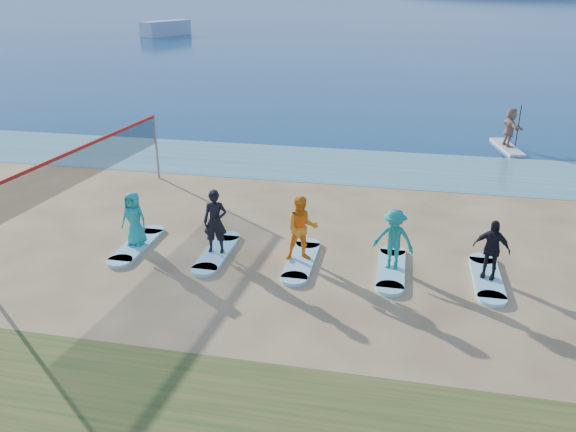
% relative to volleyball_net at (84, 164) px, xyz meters
% --- Properties ---
extents(ground, '(600.00, 600.00, 0.00)m').
position_rel_volleyball_net_xyz_m(ground, '(7.94, -2.93, -1.90)').
color(ground, tan).
rests_on(ground, ground).
extents(shallow_water, '(600.00, 600.00, 0.00)m').
position_rel_volleyball_net_xyz_m(shallow_water, '(7.94, 7.57, -1.90)').
color(shallow_water, teal).
rests_on(shallow_water, ground).
extents(ocean, '(600.00, 600.00, 0.00)m').
position_rel_volleyball_net_xyz_m(ocean, '(7.94, 157.07, -1.90)').
color(ocean, navy).
rests_on(ocean, ground).
extents(volleyball_net, '(0.71, 9.07, 2.50)m').
position_rel_volleyball_net_xyz_m(volleyball_net, '(0.00, 0.00, 0.00)').
color(volleyball_net, gray).
rests_on(volleyball_net, ground).
extents(paddleboard, '(1.20, 3.08, 0.12)m').
position_rel_volleyball_net_xyz_m(paddleboard, '(14.25, 11.76, -1.84)').
color(paddleboard, silver).
rests_on(paddleboard, ground).
extents(paddleboarder, '(0.95, 1.70, 1.75)m').
position_rel_volleyball_net_xyz_m(paddleboarder, '(14.25, 11.76, -0.91)').
color(paddleboarder, tan).
rests_on(paddleboarder, paddleboard).
extents(boat_offshore_a, '(5.17, 8.68, 2.10)m').
position_rel_volleyball_net_xyz_m(boat_offshore_a, '(-25.90, 66.70, -1.90)').
color(boat_offshore_a, silver).
rests_on(boat_offshore_a, ground).
extents(surfboard_0, '(0.70, 2.20, 0.09)m').
position_rel_volleyball_net_xyz_m(surfboard_0, '(2.25, -1.46, -1.86)').
color(surfboard_0, '#9BE4F0').
rests_on(surfboard_0, ground).
extents(student_0, '(0.80, 0.56, 1.56)m').
position_rel_volleyball_net_xyz_m(student_0, '(2.25, -1.46, -1.04)').
color(student_0, teal).
rests_on(student_0, surfboard_0).
extents(surfboard_1, '(0.70, 2.20, 0.09)m').
position_rel_volleyball_net_xyz_m(surfboard_1, '(4.65, -1.46, -1.86)').
color(surfboard_1, '#9BE4F0').
rests_on(surfboard_1, ground).
extents(student_1, '(0.69, 0.49, 1.80)m').
position_rel_volleyball_net_xyz_m(student_1, '(4.65, -1.46, -0.92)').
color(student_1, black).
rests_on(student_1, surfboard_1).
extents(surfboard_2, '(0.70, 2.20, 0.09)m').
position_rel_volleyball_net_xyz_m(surfboard_2, '(7.06, -1.46, -1.86)').
color(surfboard_2, '#9BE4F0').
rests_on(surfboard_2, ground).
extents(student_2, '(1.04, 0.92, 1.80)m').
position_rel_volleyball_net_xyz_m(student_2, '(7.06, -1.46, -0.92)').
color(student_2, orange).
rests_on(student_2, surfboard_2).
extents(surfboard_3, '(0.70, 2.20, 0.09)m').
position_rel_volleyball_net_xyz_m(surfboard_3, '(9.47, -1.46, -1.86)').
color(surfboard_3, '#9BE4F0').
rests_on(surfboard_3, ground).
extents(student_3, '(1.17, 0.83, 1.64)m').
position_rel_volleyball_net_xyz_m(student_3, '(9.47, -1.46, -0.99)').
color(student_3, teal).
rests_on(student_3, surfboard_3).
extents(surfboard_4, '(0.70, 2.20, 0.09)m').
position_rel_volleyball_net_xyz_m(surfboard_4, '(11.88, -1.46, -1.86)').
color(surfboard_4, '#9BE4F0').
rests_on(surfboard_4, ground).
extents(student_4, '(0.98, 0.64, 1.55)m').
position_rel_volleyball_net_xyz_m(student_4, '(11.88, -1.46, -1.04)').
color(student_4, black).
rests_on(student_4, surfboard_4).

